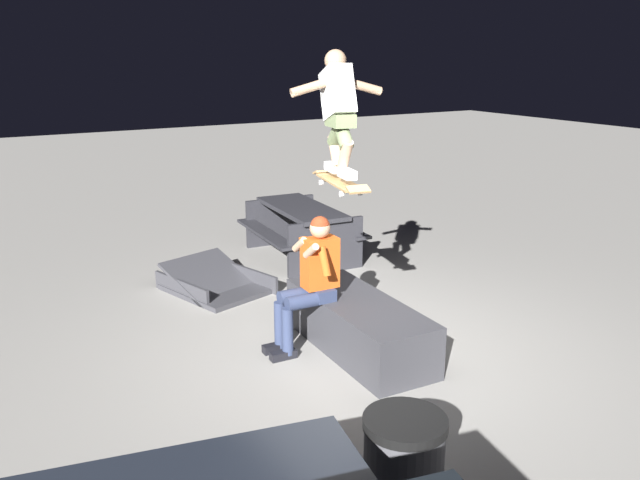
{
  "coord_description": "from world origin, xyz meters",
  "views": [
    {
      "loc": [
        -4.93,
        3.4,
        2.87
      ],
      "look_at": [
        0.3,
        0.33,
        1.11
      ],
      "focal_mm": 36.78,
      "sensor_mm": 36.0,
      "label": 1
    }
  ],
  "objects_px": {
    "picnic_table_back": "(301,223)",
    "trash_bin": "(403,479)",
    "kicker_ramp": "(216,285)",
    "ledge_box_main": "(359,325)",
    "skater_airborne": "(338,107)",
    "person_sitting_on_ledge": "(310,277)",
    "skateboard": "(340,182)"
  },
  "relations": [
    {
      "from": "skater_airborne",
      "to": "kicker_ramp",
      "type": "bearing_deg",
      "value": 12.27
    },
    {
      "from": "kicker_ramp",
      "to": "picnic_table_back",
      "type": "relative_size",
      "value": 0.77
    },
    {
      "from": "ledge_box_main",
      "to": "kicker_ramp",
      "type": "bearing_deg",
      "value": 14.83
    },
    {
      "from": "ledge_box_main",
      "to": "picnic_table_back",
      "type": "distance_m",
      "value": 3.14
    },
    {
      "from": "ledge_box_main",
      "to": "skateboard",
      "type": "distance_m",
      "value": 1.45
    },
    {
      "from": "ledge_box_main",
      "to": "trash_bin",
      "type": "relative_size",
      "value": 2.24
    },
    {
      "from": "skater_airborne",
      "to": "picnic_table_back",
      "type": "bearing_deg",
      "value": -22.17
    },
    {
      "from": "skater_airborne",
      "to": "trash_bin",
      "type": "height_order",
      "value": "skater_airborne"
    },
    {
      "from": "skater_airborne",
      "to": "kicker_ramp",
      "type": "height_order",
      "value": "skater_airborne"
    },
    {
      "from": "ledge_box_main",
      "to": "skater_airborne",
      "type": "height_order",
      "value": "skater_airborne"
    },
    {
      "from": "kicker_ramp",
      "to": "trash_bin",
      "type": "xyz_separation_m",
      "value": [
        -4.59,
        0.63,
        0.34
      ]
    },
    {
      "from": "skater_airborne",
      "to": "picnic_table_back",
      "type": "relative_size",
      "value": 0.63
    },
    {
      "from": "ledge_box_main",
      "to": "trash_bin",
      "type": "height_order",
      "value": "trash_bin"
    },
    {
      "from": "ledge_box_main",
      "to": "picnic_table_back",
      "type": "relative_size",
      "value": 1.03
    },
    {
      "from": "kicker_ramp",
      "to": "trash_bin",
      "type": "distance_m",
      "value": 4.65
    },
    {
      "from": "picnic_table_back",
      "to": "trash_bin",
      "type": "bearing_deg",
      "value": 157.19
    },
    {
      "from": "skateboard",
      "to": "kicker_ramp",
      "type": "height_order",
      "value": "skateboard"
    },
    {
      "from": "person_sitting_on_ledge",
      "to": "skateboard",
      "type": "relative_size",
      "value": 1.3
    },
    {
      "from": "person_sitting_on_ledge",
      "to": "kicker_ramp",
      "type": "bearing_deg",
      "value": 5.84
    },
    {
      "from": "kicker_ramp",
      "to": "picnic_table_back",
      "type": "distance_m",
      "value": 1.79
    },
    {
      "from": "person_sitting_on_ledge",
      "to": "skater_airborne",
      "type": "bearing_deg",
      "value": -110.12
    },
    {
      "from": "person_sitting_on_ledge",
      "to": "kicker_ramp",
      "type": "relative_size",
      "value": 0.98
    },
    {
      "from": "picnic_table_back",
      "to": "trash_bin",
      "type": "height_order",
      "value": "trash_bin"
    },
    {
      "from": "skateboard",
      "to": "skater_airborne",
      "type": "relative_size",
      "value": 0.93
    },
    {
      "from": "picnic_table_back",
      "to": "skater_airborne",
      "type": "bearing_deg",
      "value": 157.83
    },
    {
      "from": "skateboard",
      "to": "skater_airborne",
      "type": "height_order",
      "value": "skater_airborne"
    },
    {
      "from": "skater_airborne",
      "to": "trash_bin",
      "type": "distance_m",
      "value": 3.36
    },
    {
      "from": "ledge_box_main",
      "to": "skateboard",
      "type": "xyz_separation_m",
      "value": [
        0.12,
        0.16,
        1.43
      ]
    },
    {
      "from": "skater_airborne",
      "to": "kicker_ramp",
      "type": "relative_size",
      "value": 0.81
    },
    {
      "from": "ledge_box_main",
      "to": "skater_airborne",
      "type": "xyz_separation_m",
      "value": [
        0.18,
        0.15,
        2.12
      ]
    },
    {
      "from": "kicker_ramp",
      "to": "ledge_box_main",
      "type": "bearing_deg",
      "value": -165.17
    },
    {
      "from": "skateboard",
      "to": "person_sitting_on_ledge",
      "type": "bearing_deg",
      "value": 58.4
    }
  ]
}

